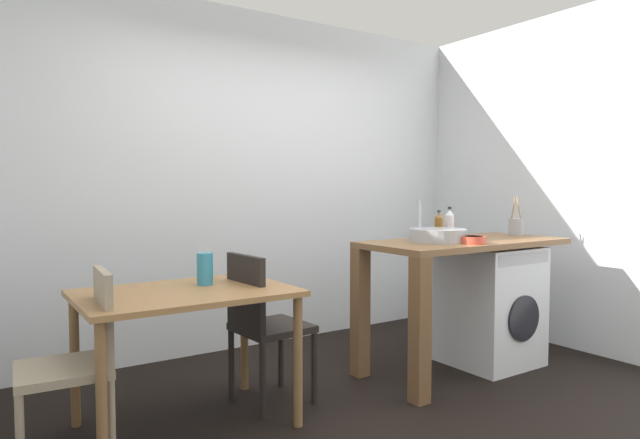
# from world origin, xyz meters

# --- Properties ---
(ground_plane) EXTENTS (5.46, 5.46, 0.00)m
(ground_plane) POSITION_xyz_m (0.00, 0.00, 0.00)
(ground_plane) COLOR black
(wall_back) EXTENTS (4.60, 0.10, 2.70)m
(wall_back) POSITION_xyz_m (0.00, 1.75, 1.35)
(wall_back) COLOR silver
(wall_back) RESTS_ON ground_plane
(wall_counter_side) EXTENTS (0.10, 3.80, 2.70)m
(wall_counter_side) POSITION_xyz_m (2.15, 0.00, 1.35)
(wall_counter_side) COLOR silver
(wall_counter_side) RESTS_ON ground_plane
(dining_table) EXTENTS (1.10, 0.76, 0.74)m
(dining_table) POSITION_xyz_m (-0.98, 0.51, 0.64)
(dining_table) COLOR #9E7042
(dining_table) RESTS_ON ground_plane
(chair_person_seat) EXTENTS (0.43, 0.43, 0.90)m
(chair_person_seat) POSITION_xyz_m (-1.52, 0.41, 0.51)
(chair_person_seat) COLOR gray
(chair_person_seat) RESTS_ON ground_plane
(chair_opposite) EXTENTS (0.43, 0.43, 0.90)m
(chair_opposite) POSITION_xyz_m (-0.50, 0.56, 0.51)
(chair_opposite) COLOR black
(chair_opposite) RESTS_ON ground_plane
(kitchen_counter) EXTENTS (1.50, 0.68, 0.92)m
(kitchen_counter) POSITION_xyz_m (0.78, 0.35, 0.76)
(kitchen_counter) COLOR brown
(kitchen_counter) RESTS_ON ground_plane
(washing_machine) EXTENTS (0.60, 0.61, 0.86)m
(washing_machine) POSITION_xyz_m (1.26, 0.35, 0.43)
(washing_machine) COLOR silver
(washing_machine) RESTS_ON ground_plane
(sink_basin) EXTENTS (0.38, 0.38, 0.09)m
(sink_basin) POSITION_xyz_m (0.73, 0.35, 0.97)
(sink_basin) COLOR #9EA0A5
(sink_basin) RESTS_ON kitchen_counter
(tap) EXTENTS (0.02, 0.02, 0.28)m
(tap) POSITION_xyz_m (0.73, 0.53, 1.06)
(tap) COLOR #B2B2B7
(tap) RESTS_ON kitchen_counter
(bottle_tall_green) EXTENTS (0.06, 0.06, 0.20)m
(bottle_tall_green) POSITION_xyz_m (0.96, 0.57, 1.01)
(bottle_tall_green) COLOR brown
(bottle_tall_green) RESTS_ON kitchen_counter
(bottle_squat_brown) EXTENTS (0.07, 0.07, 0.23)m
(bottle_squat_brown) POSITION_xyz_m (1.08, 0.57, 1.02)
(bottle_squat_brown) COLOR silver
(bottle_squat_brown) RESTS_ON kitchen_counter
(mixing_bowl) EXTENTS (0.18, 0.18, 0.05)m
(mixing_bowl) POSITION_xyz_m (0.84, 0.15, 0.95)
(mixing_bowl) COLOR #D84C38
(mixing_bowl) RESTS_ON kitchen_counter
(utensil_crock) EXTENTS (0.11, 0.11, 0.30)m
(utensil_crock) POSITION_xyz_m (1.63, 0.40, 0.99)
(utensil_crock) COLOR gray
(utensil_crock) RESTS_ON kitchen_counter
(vase) EXTENTS (0.09, 0.09, 0.18)m
(vase) POSITION_xyz_m (-0.83, 0.61, 0.83)
(vase) COLOR teal
(vase) RESTS_ON dining_table
(scissors) EXTENTS (0.15, 0.06, 0.01)m
(scissors) POSITION_xyz_m (0.95, 0.25, 0.92)
(scissors) COLOR #B2B2B7
(scissors) RESTS_ON kitchen_counter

